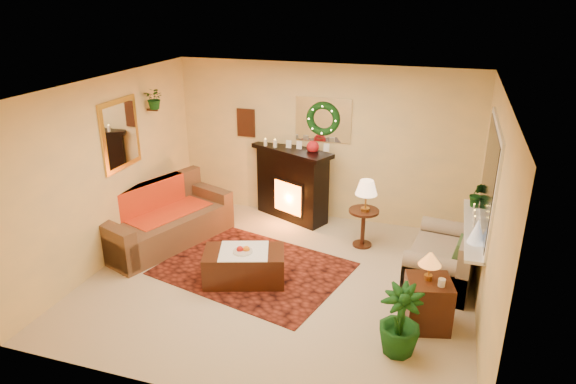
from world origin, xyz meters
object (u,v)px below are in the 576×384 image
(side_table_round, at_px, (363,226))
(coffee_table, at_px, (244,267))
(end_table_square, at_px, (427,305))
(loveseat, at_px, (443,250))
(sofa, at_px, (165,217))
(fireplace, at_px, (292,187))

(side_table_round, relative_size, coffee_table, 0.56)
(end_table_square, bearing_deg, coffee_table, 173.51)
(loveseat, bearing_deg, end_table_square, -88.62)
(loveseat, bearing_deg, sofa, -169.78)
(fireplace, relative_size, coffee_table, 1.20)
(fireplace, height_order, end_table_square, fireplace)
(coffee_table, bearing_deg, end_table_square, -24.73)
(sofa, xyz_separation_m, side_table_round, (2.92, 0.81, -0.10))
(loveseat, xyz_separation_m, end_table_square, (-0.12, -1.18, -0.15))
(sofa, xyz_separation_m, loveseat, (4.10, 0.20, -0.01))
(loveseat, bearing_deg, side_table_round, 160.34)
(fireplace, height_order, side_table_round, fireplace)
(sofa, relative_size, end_table_square, 3.45)
(fireplace, bearing_deg, coffee_table, -64.92)
(sofa, xyz_separation_m, coffee_table, (1.59, -0.70, -0.22))
(side_table_round, relative_size, end_table_square, 0.99)
(sofa, height_order, side_table_round, sofa)
(fireplace, height_order, coffee_table, fireplace)
(end_table_square, xyz_separation_m, coffee_table, (-2.38, 0.27, -0.06))
(loveseat, relative_size, side_table_round, 2.34)
(sofa, distance_m, end_table_square, 4.10)
(loveseat, distance_m, coffee_table, 2.67)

